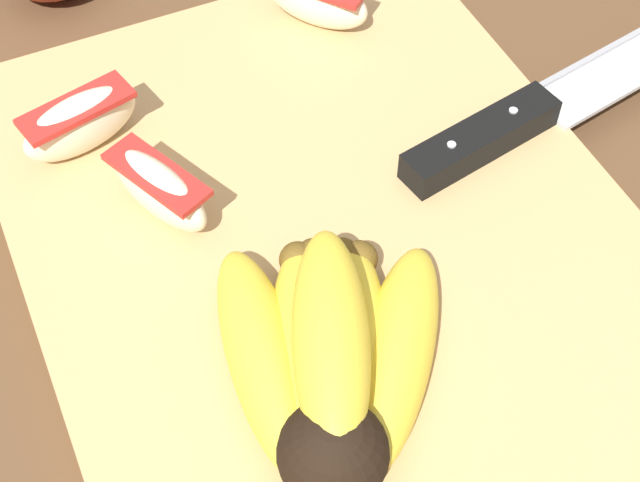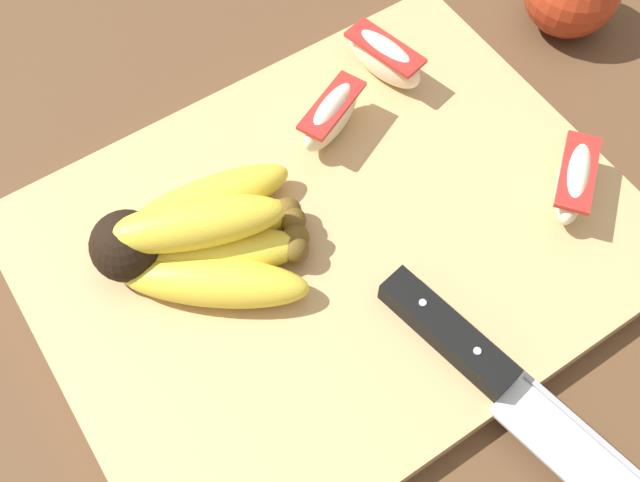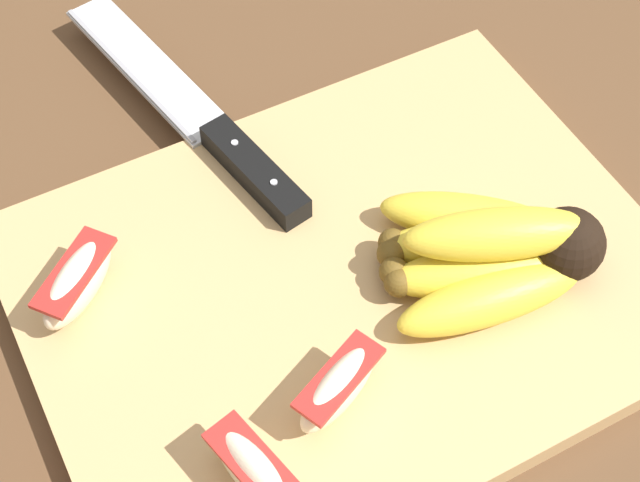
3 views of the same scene
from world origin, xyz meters
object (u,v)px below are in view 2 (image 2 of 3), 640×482
object	(u,v)px
apple_wedge_middle	(573,181)
chefs_knife	(506,386)
apple_wedge_near	(332,115)
banana_bunch	(199,239)
apple_wedge_far	(384,58)

from	to	relation	value
apple_wedge_middle	chefs_knife	bearing A→B (deg)	33.42
apple_wedge_near	banana_bunch	bearing A→B (deg)	15.81
apple_wedge_near	apple_wedge_far	xyz separation A→B (m)	(-0.06, -0.02, -0.00)
chefs_knife	apple_wedge_far	world-z (taller)	apple_wedge_far
apple_wedge_middle	apple_wedge_far	world-z (taller)	same
apple_wedge_near	apple_wedge_middle	world-z (taller)	apple_wedge_near
banana_bunch	apple_wedge_middle	distance (m)	0.26
chefs_knife	apple_wedge_near	size ratio (longest dim) A/B	4.07
chefs_knife	apple_wedge_middle	size ratio (longest dim) A/B	4.12
banana_bunch	apple_wedge_far	world-z (taller)	banana_bunch
apple_wedge_near	apple_wedge_far	distance (m)	0.07
chefs_knife	apple_wedge_far	xyz separation A→B (m)	(-0.09, -0.25, 0.01)
chefs_knife	apple_wedge_far	size ratio (longest dim) A/B	3.90
banana_bunch	chefs_knife	xyz separation A→B (m)	(-0.11, 0.19, -0.01)
banana_bunch	chefs_knife	size ratio (longest dim) A/B	0.53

